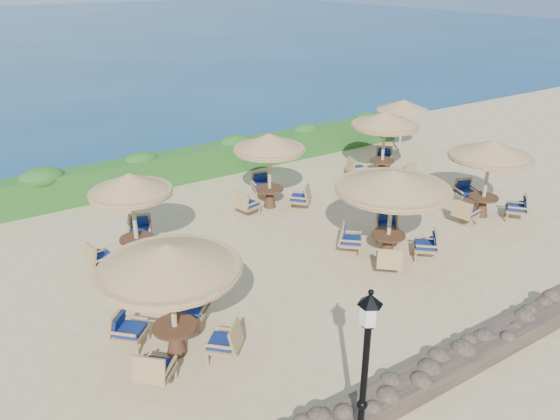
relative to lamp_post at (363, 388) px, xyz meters
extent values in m
plane|color=tan|center=(4.80, 6.80, -1.55)|extent=(120.00, 120.00, 0.00)
plane|color=navy|center=(4.80, 76.80, -1.55)|extent=(160.00, 160.00, 0.00)
cube|color=#1D5019|center=(4.80, 14.00, -0.95)|extent=(18.00, 0.90, 1.20)
cube|color=brown|center=(4.80, 0.60, -1.33)|extent=(15.00, 0.65, 0.44)
cylinder|color=black|center=(0.00, 0.00, 0.00)|extent=(0.11, 0.11, 2.40)
cylinder|color=silver|center=(0.00, 0.00, 1.43)|extent=(0.30, 0.30, 0.36)
cone|color=black|center=(0.00, 0.00, 1.67)|extent=(0.40, 0.40, 0.18)
cylinder|color=tan|center=(12.60, 12.00, -0.45)|extent=(0.10, 0.10, 2.20)
cone|color=#996C3F|center=(12.60, 12.00, 0.63)|extent=(2.30, 2.30, 0.45)
cylinder|color=tan|center=(-1.48, 4.31, -0.35)|extent=(0.12, 0.12, 2.40)
cone|color=#996C3F|center=(-1.48, 4.31, 0.83)|extent=(2.99, 2.99, 0.55)
cylinder|color=#996C3F|center=(-1.48, 4.31, 0.55)|extent=(2.93, 2.93, 0.14)
cylinder|color=#4C2D1B|center=(-1.48, 4.31, -0.87)|extent=(0.96, 0.96, 0.06)
cone|color=#4C2D1B|center=(-1.48, 4.31, -1.22)|extent=(0.44, 0.44, 0.64)
cylinder|color=tan|center=(5.39, 5.07, -0.35)|extent=(0.12, 0.12, 2.40)
cone|color=#996C3F|center=(5.39, 5.07, 0.83)|extent=(3.27, 3.27, 0.55)
cylinder|color=#996C3F|center=(5.39, 5.07, 0.55)|extent=(3.20, 3.20, 0.14)
cylinder|color=#4C2D1B|center=(5.39, 5.07, -0.87)|extent=(0.96, 0.96, 0.06)
cone|color=#4C2D1B|center=(5.39, 5.07, -1.22)|extent=(0.44, 0.44, 0.64)
cylinder|color=tan|center=(10.01, 5.43, -0.35)|extent=(0.12, 0.12, 2.40)
cone|color=#996C3F|center=(10.01, 5.43, 0.83)|extent=(2.71, 2.71, 0.55)
cylinder|color=#996C3F|center=(10.01, 5.43, 0.55)|extent=(2.65, 2.65, 0.14)
cylinder|color=#4C2D1B|center=(10.01, 5.43, -0.87)|extent=(0.96, 0.96, 0.06)
cone|color=#4C2D1B|center=(10.01, 5.43, -1.22)|extent=(0.44, 0.44, 0.64)
cylinder|color=tan|center=(-0.76, 8.75, -0.35)|extent=(0.12, 0.12, 2.40)
cone|color=#996C3F|center=(-0.76, 8.75, 0.83)|extent=(2.28, 2.28, 0.55)
cylinder|color=#996C3F|center=(-0.76, 8.75, 0.55)|extent=(2.24, 2.24, 0.14)
cylinder|color=#4C2D1B|center=(-0.76, 8.75, -0.87)|extent=(0.96, 0.96, 0.06)
cone|color=#4C2D1B|center=(-0.76, 8.75, -1.22)|extent=(0.44, 0.44, 0.64)
cylinder|color=tan|center=(4.42, 9.96, -0.35)|extent=(0.12, 0.12, 2.40)
cone|color=#996C3F|center=(4.42, 9.96, 0.83)|extent=(2.44, 2.44, 0.55)
cylinder|color=#996C3F|center=(4.42, 9.96, 0.55)|extent=(2.39, 2.39, 0.14)
cylinder|color=#4C2D1B|center=(4.42, 9.96, -0.87)|extent=(0.96, 0.96, 0.06)
cone|color=#4C2D1B|center=(4.42, 9.96, -1.22)|extent=(0.44, 0.44, 0.64)
cylinder|color=tan|center=(9.78, 10.11, -0.35)|extent=(0.12, 0.12, 2.40)
cone|color=#996C3F|center=(9.78, 10.11, 0.83)|extent=(2.65, 2.65, 0.55)
cylinder|color=#996C3F|center=(9.78, 10.11, 0.55)|extent=(2.60, 2.60, 0.14)
cylinder|color=#4C2D1B|center=(9.78, 10.11, -0.87)|extent=(0.96, 0.96, 0.06)
cone|color=#4C2D1B|center=(9.78, 10.11, -1.22)|extent=(0.44, 0.44, 0.64)
camera|label=1|loc=(-4.80, -4.98, 6.13)|focal=35.00mm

